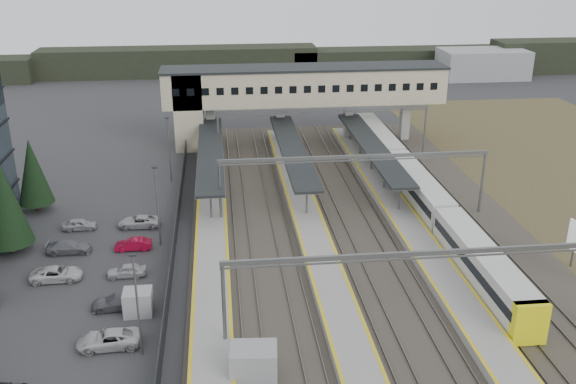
{
  "coord_description": "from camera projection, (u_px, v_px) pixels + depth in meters",
  "views": [
    {
      "loc": [
        -1.81,
        -47.64,
        27.86
      ],
      "look_at": [
        4.86,
        12.46,
        4.0
      ],
      "focal_mm": 40.0,
      "sensor_mm": 36.0,
      "label": 1
    }
  ],
  "objects": [
    {
      "name": "ground",
      "position": [
        247.0,
        291.0,
        54.45
      ],
      "size": [
        220.0,
        220.0,
        0.0
      ],
      "primitive_type": "plane",
      "color": "#2B2B2D",
      "rests_on": "ground"
    },
    {
      "name": "car_park",
      "position": [
        71.0,
        339.0,
        46.93
      ],
      "size": [
        10.7,
        44.64,
        1.29
      ],
      "color": "silver",
      "rests_on": "ground"
    },
    {
      "name": "lampposts",
      "position": [
        149.0,
        244.0,
        53.2
      ],
      "size": [
        0.5,
        53.25,
        8.07
      ],
      "color": "slate",
      "rests_on": "ground"
    },
    {
      "name": "fence",
      "position": [
        173.0,
        258.0,
        58.04
      ],
      "size": [
        0.08,
        90.0,
        2.0
      ],
      "color": "#26282B",
      "rests_on": "ground"
    },
    {
      "name": "relay_cabin_near",
      "position": [
        254.0,
        364.0,
        42.99
      ],
      "size": [
        3.33,
        2.56,
        2.62
      ],
      "color": "gray",
      "rests_on": "ground"
    },
    {
      "name": "relay_cabin_far",
      "position": [
        138.0,
        302.0,
        50.89
      ],
      "size": [
        2.24,
        1.87,
        2.05
      ],
      "color": "gray",
      "rests_on": "ground"
    },
    {
      "name": "rail_corridor",
      "position": [
        344.0,
        256.0,
        59.93
      ],
      "size": [
        34.0,
        90.0,
        0.92
      ],
      "color": "#312C27",
      "rests_on": "ground"
    },
    {
      "name": "canopies",
      "position": [
        292.0,
        149.0,
        78.7
      ],
      "size": [
        23.1,
        30.0,
        3.28
      ],
      "color": "black",
      "rests_on": "ground"
    },
    {
      "name": "footbridge",
      "position": [
        285.0,
        90.0,
        91.16
      ],
      "size": [
        40.4,
        6.4,
        11.2
      ],
      "color": "tan",
      "rests_on": "ground"
    },
    {
      "name": "gantries",
      "position": [
        381.0,
        207.0,
        56.26
      ],
      "size": [
        28.4,
        62.28,
        7.17
      ],
      "color": "slate",
      "rests_on": "ground"
    },
    {
      "name": "train",
      "position": [
        419.0,
        190.0,
        71.37
      ],
      "size": [
        2.63,
        55.0,
        3.32
      ],
      "color": "beige",
      "rests_on": "ground"
    },
    {
      "name": "treeline_far",
      "position": [
        334.0,
        61.0,
        141.13
      ],
      "size": [
        170.0,
        19.0,
        7.0
      ],
      "color": "black",
      "rests_on": "ground"
    }
  ]
}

